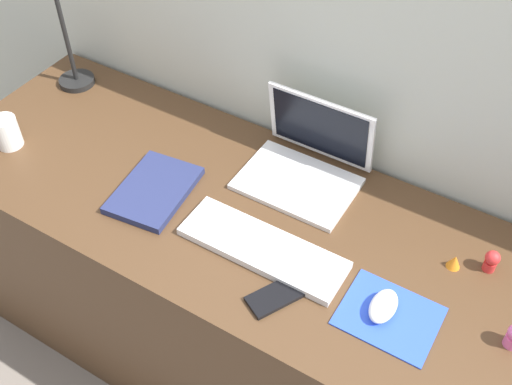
% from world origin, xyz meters
% --- Properties ---
extents(ground_plane, '(6.00, 6.00, 0.00)m').
position_xyz_m(ground_plane, '(0.00, 0.00, 0.00)').
color(ground_plane, slate).
extents(back_wall, '(2.99, 0.05, 1.37)m').
position_xyz_m(back_wall, '(0.00, 0.35, 0.69)').
color(back_wall, beige).
rests_on(back_wall, ground_plane).
extents(desk, '(1.79, 0.63, 0.74)m').
position_xyz_m(desk, '(0.00, 0.00, 0.37)').
color(desk, '#4C331E').
rests_on(desk, ground_plane).
extents(laptop, '(0.30, 0.25, 0.21)m').
position_xyz_m(laptop, '(0.05, 0.21, 0.79)').
color(laptop, white).
rests_on(laptop, desk).
extents(keyboard, '(0.41, 0.13, 0.02)m').
position_xyz_m(keyboard, '(0.09, -0.08, 0.75)').
color(keyboard, white).
rests_on(keyboard, desk).
extents(mousepad, '(0.21, 0.17, 0.00)m').
position_xyz_m(mousepad, '(0.42, -0.10, 0.74)').
color(mousepad, blue).
rests_on(mousepad, desk).
extents(mouse, '(0.06, 0.10, 0.03)m').
position_xyz_m(mouse, '(0.40, -0.09, 0.76)').
color(mouse, white).
rests_on(mouse, mousepad).
extents(cell_phone, '(0.12, 0.14, 0.01)m').
position_xyz_m(cell_phone, '(0.18, -0.18, 0.74)').
color(cell_phone, black).
rests_on(cell_phone, desk).
extents(desk_lamp, '(0.11, 0.15, 0.39)m').
position_xyz_m(desk_lamp, '(-0.76, 0.17, 0.93)').
color(desk_lamp, black).
rests_on(desk_lamp, desk).
extents(notebook_pad, '(0.20, 0.26, 0.02)m').
position_xyz_m(notebook_pad, '(-0.25, -0.06, 0.75)').
color(notebook_pad, navy).
rests_on(notebook_pad, desk).
extents(coffee_mug, '(0.07, 0.07, 0.09)m').
position_xyz_m(coffee_mug, '(-0.71, -0.12, 0.79)').
color(coffee_mug, white).
rests_on(coffee_mug, desk).
extents(toy_figurine_orange, '(0.03, 0.03, 0.04)m').
position_xyz_m(toy_figurine_orange, '(0.49, 0.11, 0.76)').
color(toy_figurine_orange, orange).
rests_on(toy_figurine_orange, desk).
extents(toy_figurine_red, '(0.03, 0.03, 0.06)m').
position_xyz_m(toy_figurine_red, '(0.57, 0.14, 0.77)').
color(toy_figurine_red, red).
rests_on(toy_figurine_red, desk).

